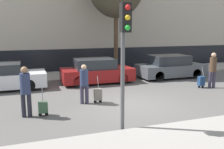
{
  "coord_description": "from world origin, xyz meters",
  "views": [
    {
      "loc": [
        -3.98,
        -8.93,
        3.03
      ],
      "look_at": [
        -0.24,
        1.8,
        0.95
      ],
      "focal_mm": 40.0,
      "sensor_mm": 36.0,
      "label": 1
    }
  ],
  "objects_px": {
    "trolley_center": "(98,94)",
    "traffic_light": "(124,42)",
    "trolley_left": "(43,107)",
    "trolley_right": "(201,81)",
    "pedestrian_center": "(84,82)",
    "pedestrian_left": "(25,89)",
    "parked_car_1": "(96,72)",
    "pedestrian_right": "(213,68)",
    "parked_car_2": "(170,67)"
  },
  "relations": [
    {
      "from": "trolley_center",
      "to": "trolley_right",
      "type": "xyz_separation_m",
      "value": [
        5.85,
        0.82,
        0.01
      ]
    },
    {
      "from": "parked_car_1",
      "to": "pedestrian_right",
      "type": "xyz_separation_m",
      "value": [
        5.35,
        -3.17,
        0.4
      ]
    },
    {
      "from": "pedestrian_center",
      "to": "traffic_light",
      "type": "height_order",
      "value": "traffic_light"
    },
    {
      "from": "pedestrian_left",
      "to": "trolley_left",
      "type": "distance_m",
      "value": 0.9
    },
    {
      "from": "pedestrian_left",
      "to": "parked_car_1",
      "type": "bearing_deg",
      "value": -121.83
    },
    {
      "from": "pedestrian_right",
      "to": "pedestrian_left",
      "type": "bearing_deg",
      "value": -150.52
    },
    {
      "from": "pedestrian_center",
      "to": "traffic_light",
      "type": "relative_size",
      "value": 0.44
    },
    {
      "from": "parked_car_2",
      "to": "pedestrian_center",
      "type": "bearing_deg",
      "value": -149.63
    },
    {
      "from": "trolley_center",
      "to": "traffic_light",
      "type": "xyz_separation_m",
      "value": [
        -0.08,
        -3.09,
        2.31
      ]
    },
    {
      "from": "parked_car_1",
      "to": "trolley_left",
      "type": "distance_m",
      "value": 5.74
    },
    {
      "from": "pedestrian_center",
      "to": "traffic_light",
      "type": "distance_m",
      "value": 3.63
    },
    {
      "from": "parked_car_1",
      "to": "trolley_left",
      "type": "bearing_deg",
      "value": -124.9
    },
    {
      "from": "pedestrian_left",
      "to": "pedestrian_center",
      "type": "distance_m",
      "value": 2.43
    },
    {
      "from": "parked_car_2",
      "to": "traffic_light",
      "type": "distance_m",
      "value": 9.31
    },
    {
      "from": "parked_car_1",
      "to": "parked_car_2",
      "type": "xyz_separation_m",
      "value": [
        4.83,
        0.01,
        0.01
      ]
    },
    {
      "from": "pedestrian_right",
      "to": "traffic_light",
      "type": "bearing_deg",
      "value": -129.52
    },
    {
      "from": "pedestrian_center",
      "to": "pedestrian_right",
      "type": "xyz_separation_m",
      "value": [
        6.91,
        0.57,
        0.14
      ]
    },
    {
      "from": "pedestrian_left",
      "to": "trolley_center",
      "type": "xyz_separation_m",
      "value": [
        2.8,
        0.82,
        -0.66
      ]
    },
    {
      "from": "parked_car_1",
      "to": "trolley_left",
      "type": "xyz_separation_m",
      "value": [
        -3.28,
        -4.7,
        -0.34
      ]
    },
    {
      "from": "trolley_left",
      "to": "traffic_light",
      "type": "bearing_deg",
      "value": -45.13
    },
    {
      "from": "trolley_center",
      "to": "trolley_right",
      "type": "relative_size",
      "value": 0.99
    },
    {
      "from": "parked_car_2",
      "to": "trolley_center",
      "type": "xyz_separation_m",
      "value": [
        -5.84,
        -3.81,
        -0.31
      ]
    },
    {
      "from": "trolley_left",
      "to": "trolley_right",
      "type": "height_order",
      "value": "trolley_right"
    },
    {
      "from": "trolley_center",
      "to": "parked_car_1",
      "type": "bearing_deg",
      "value": 75.02
    },
    {
      "from": "parked_car_2",
      "to": "trolley_left",
      "type": "xyz_separation_m",
      "value": [
        -8.1,
        -4.7,
        -0.35
      ]
    },
    {
      "from": "pedestrian_center",
      "to": "trolley_right",
      "type": "relative_size",
      "value": 1.42
    },
    {
      "from": "parked_car_1",
      "to": "trolley_center",
      "type": "relative_size",
      "value": 3.53
    },
    {
      "from": "trolley_center",
      "to": "pedestrian_right",
      "type": "height_order",
      "value": "pedestrian_right"
    },
    {
      "from": "traffic_light",
      "to": "trolley_center",
      "type": "bearing_deg",
      "value": 88.58
    },
    {
      "from": "pedestrian_right",
      "to": "traffic_light",
      "type": "relative_size",
      "value": 0.49
    },
    {
      "from": "trolley_right",
      "to": "pedestrian_left",
      "type": "bearing_deg",
      "value": -169.26
    },
    {
      "from": "pedestrian_center",
      "to": "trolley_right",
      "type": "xyz_separation_m",
      "value": [
        6.4,
        0.76,
        -0.56
      ]
    },
    {
      "from": "parked_car_1",
      "to": "trolley_center",
      "type": "bearing_deg",
      "value": -104.98
    },
    {
      "from": "parked_car_1",
      "to": "trolley_right",
      "type": "height_order",
      "value": "parked_car_1"
    },
    {
      "from": "pedestrian_center",
      "to": "pedestrian_right",
      "type": "relative_size",
      "value": 0.88
    },
    {
      "from": "parked_car_1",
      "to": "pedestrian_right",
      "type": "height_order",
      "value": "pedestrian_right"
    },
    {
      "from": "pedestrian_left",
      "to": "traffic_light",
      "type": "distance_m",
      "value": 3.91
    },
    {
      "from": "pedestrian_left",
      "to": "trolley_left",
      "type": "bearing_deg",
      "value": 179.92
    },
    {
      "from": "trolley_right",
      "to": "traffic_light",
      "type": "distance_m",
      "value": 7.46
    },
    {
      "from": "parked_car_2",
      "to": "traffic_light",
      "type": "height_order",
      "value": "traffic_light"
    },
    {
      "from": "parked_car_1",
      "to": "pedestrian_right",
      "type": "distance_m",
      "value": 6.23
    },
    {
      "from": "trolley_center",
      "to": "traffic_light",
      "type": "bearing_deg",
      "value": -91.42
    },
    {
      "from": "trolley_left",
      "to": "trolley_right",
      "type": "distance_m",
      "value": 8.29
    },
    {
      "from": "pedestrian_left",
      "to": "pedestrian_center",
      "type": "height_order",
      "value": "pedestrian_left"
    },
    {
      "from": "pedestrian_left",
      "to": "traffic_light",
      "type": "xyz_separation_m",
      "value": [
        2.73,
        -2.27,
        1.65
      ]
    },
    {
      "from": "pedestrian_right",
      "to": "trolley_right",
      "type": "relative_size",
      "value": 1.61
    },
    {
      "from": "parked_car_2",
      "to": "trolley_center",
      "type": "bearing_deg",
      "value": -146.92
    },
    {
      "from": "parked_car_1",
      "to": "pedestrian_center",
      "type": "bearing_deg",
      "value": -112.69
    },
    {
      "from": "pedestrian_left",
      "to": "traffic_light",
      "type": "height_order",
      "value": "traffic_light"
    },
    {
      "from": "parked_car_2",
      "to": "trolley_right",
      "type": "bearing_deg",
      "value": -89.89
    }
  ]
}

